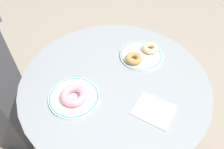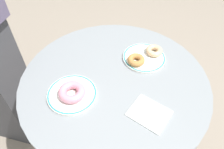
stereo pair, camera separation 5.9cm
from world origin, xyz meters
name	(u,v)px [view 1 (the left image)]	position (x,y,z in m)	size (l,w,h in m)	color
cafe_table	(114,107)	(0.00, 0.00, 0.51)	(0.80, 0.80, 0.72)	gray
plate_left	(74,97)	(-0.18, 0.02, 0.72)	(0.20, 0.20, 0.01)	white
plate_right	(141,55)	(0.18, 0.03, 0.72)	(0.19, 0.19, 0.01)	white
donut_pink_frosted	(74,95)	(-0.19, 0.01, 0.75)	(0.10, 0.10, 0.03)	pink
donut_glazed	(150,48)	(0.24, 0.03, 0.74)	(0.08, 0.08, 0.03)	#E0B789
donut_old_fashioned	(134,58)	(0.13, 0.03, 0.74)	(0.08, 0.08, 0.03)	#BC7F42
paper_napkin	(153,110)	(0.02, -0.21, 0.72)	(0.12, 0.14, 0.01)	white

